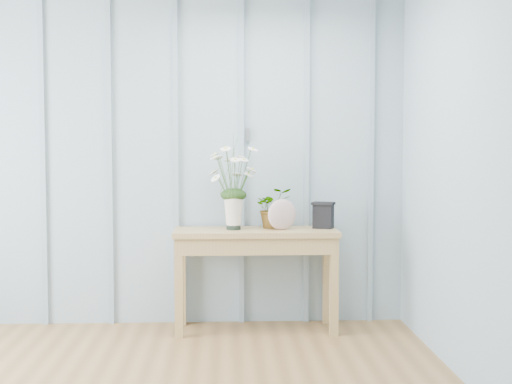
{
  "coord_description": "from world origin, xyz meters",
  "views": [
    {
      "loc": [
        0.62,
        -3.21,
        1.37
      ],
      "look_at": [
        0.85,
        1.94,
        1.03
      ],
      "focal_mm": 50.0,
      "sensor_mm": 36.0,
      "label": 1
    }
  ],
  "objects_px": {
    "felt_disc_vessel": "(282,215)",
    "sideboard": "(256,245)",
    "carved_box": "(323,215)",
    "daisy_vase": "(233,173)"
  },
  "relations": [
    {
      "from": "daisy_vase",
      "to": "carved_box",
      "type": "xyz_separation_m",
      "value": [
        0.67,
        0.05,
        -0.31
      ]
    },
    {
      "from": "sideboard",
      "to": "daisy_vase",
      "type": "height_order",
      "value": "daisy_vase"
    },
    {
      "from": "carved_box",
      "to": "sideboard",
      "type": "bearing_deg",
      "value": -174.09
    },
    {
      "from": "felt_disc_vessel",
      "to": "carved_box",
      "type": "relative_size",
      "value": 1.16
    },
    {
      "from": "sideboard",
      "to": "felt_disc_vessel",
      "type": "height_order",
      "value": "felt_disc_vessel"
    },
    {
      "from": "sideboard",
      "to": "felt_disc_vessel",
      "type": "distance_m",
      "value": 0.3
    },
    {
      "from": "sideboard",
      "to": "daisy_vase",
      "type": "distance_m",
      "value": 0.55
    },
    {
      "from": "daisy_vase",
      "to": "felt_disc_vessel",
      "type": "height_order",
      "value": "daisy_vase"
    },
    {
      "from": "sideboard",
      "to": "carved_box",
      "type": "bearing_deg",
      "value": 5.91
    },
    {
      "from": "felt_disc_vessel",
      "to": "sideboard",
      "type": "bearing_deg",
      "value": 148.39
    }
  ]
}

